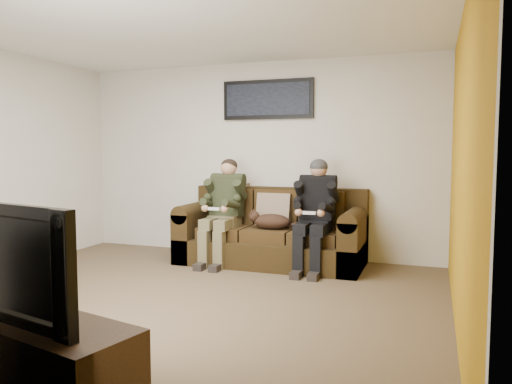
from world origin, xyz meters
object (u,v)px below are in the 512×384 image
at_px(cat, 270,221).
at_px(framed_poster, 268,99).
at_px(sofa, 273,235).
at_px(person_right, 315,207).
at_px(tv_stand, 29,356).
at_px(television, 25,260).
at_px(person_left, 224,204).

height_order(cat, framed_poster, framed_poster).
relative_size(sofa, person_right, 1.73).
distance_m(sofa, cat, 0.29).
distance_m(person_right, cat, 0.59).
xyz_separation_m(cat, framed_poster, (-0.23, 0.59, 1.54)).
relative_size(tv_stand, television, 1.28).
bearing_deg(sofa, television, -94.15).
relative_size(person_left, tv_stand, 0.89).
xyz_separation_m(sofa, tv_stand, (-0.27, -3.78, -0.12)).
bearing_deg(television, person_right, 89.39).
xyz_separation_m(sofa, television, (-0.27, -3.78, 0.45)).
xyz_separation_m(sofa, framed_poster, (-0.20, 0.38, 1.75)).
height_order(sofa, cat, sofa).
xyz_separation_m(person_right, cat, (-0.56, -0.01, -0.19)).
bearing_deg(person_left, framed_poster, 55.78).
bearing_deg(tv_stand, cat, 98.06).
xyz_separation_m(person_left, tv_stand, (0.32, -3.59, -0.51)).
height_order(person_right, cat, person_right).
height_order(sofa, person_right, person_right).
height_order(sofa, framed_poster, framed_poster).
height_order(cat, television, television).
bearing_deg(person_right, television, -103.57).
bearing_deg(sofa, tv_stand, -94.15).
xyz_separation_m(person_left, framed_poster, (0.39, 0.58, 1.36)).
xyz_separation_m(framed_poster, television, (-0.07, -4.17, -1.30)).
distance_m(sofa, person_left, 0.73).
distance_m(cat, tv_stand, 3.61).
bearing_deg(cat, television, -94.90).
bearing_deg(tv_stand, person_left, 108.02).
relative_size(sofa, television, 1.98).
bearing_deg(tv_stand, sofa, 98.81).
height_order(person_left, cat, person_left).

